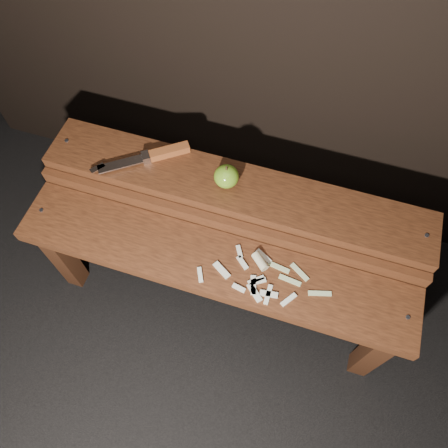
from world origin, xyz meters
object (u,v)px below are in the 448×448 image
(bench_front_tier, at_px, (212,273))
(bench_rear_tier, at_px, (234,202))
(knife, at_px, (157,155))
(apple, at_px, (226,176))

(bench_front_tier, bearing_deg, bench_rear_tier, 90.00)
(bench_front_tier, xyz_separation_m, bench_rear_tier, (0.00, 0.23, 0.06))
(bench_rear_tier, bearing_deg, knife, 173.12)
(bench_front_tier, bearing_deg, knife, 135.29)
(bench_rear_tier, height_order, knife, knife)
(bench_rear_tier, xyz_separation_m, apple, (-0.03, 0.00, 0.12))
(bench_rear_tier, relative_size, apple, 15.17)
(knife, bearing_deg, apple, -6.64)
(bench_rear_tier, distance_m, knife, 0.28)
(bench_rear_tier, distance_m, apple, 0.12)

